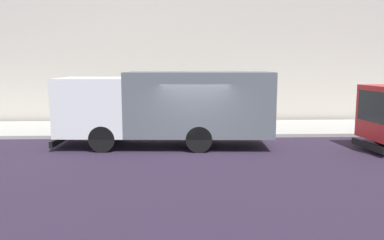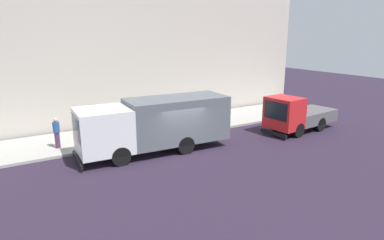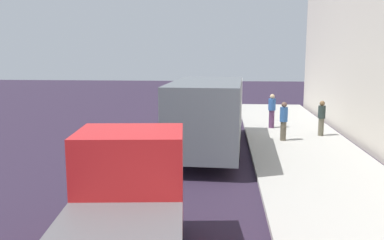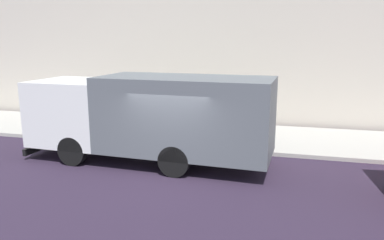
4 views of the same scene
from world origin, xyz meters
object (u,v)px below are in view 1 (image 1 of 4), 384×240
Objects in this scene: pedestrian_walking at (134,111)px; large_utility_truck at (167,105)px; pedestrian_third at (115,107)px; pedestrian_standing at (68,111)px.

large_utility_truck is at bearing -43.58° from pedestrian_walking.
pedestrian_walking is 1.04× the size of pedestrian_third.
pedestrian_third is (5.01, 2.82, -0.63)m from large_utility_truck.
large_utility_truck reaches higher than pedestrian_walking.
large_utility_truck is 4.98× the size of pedestrian_walking.
pedestrian_walking is at bearing 30.58° from large_utility_truck.
pedestrian_walking is at bearing -110.40° from pedestrian_third.
large_utility_truck reaches higher than pedestrian_standing.
pedestrian_walking is 0.98× the size of pedestrian_standing.
pedestrian_standing is at bearing -157.93° from pedestrian_walking.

